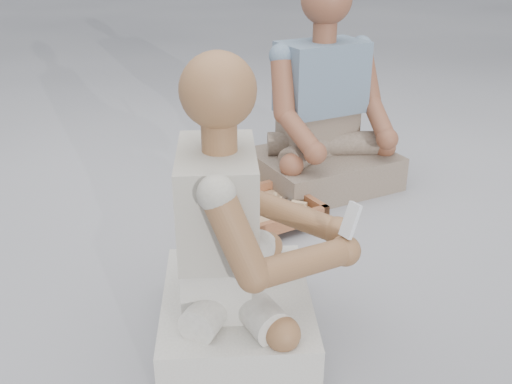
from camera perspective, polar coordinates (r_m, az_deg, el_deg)
name	(u,v)px	position (r m, az deg, el deg)	size (l,w,h in m)	color
ground	(273,274)	(2.16, 1.72, -8.18)	(60.00, 60.00, 0.00)	#9C9BA1
carved_panel	(276,187)	(2.82, 2.00, 0.55)	(0.62, 0.41, 0.04)	#AB7B42
tool_tray	(260,211)	(2.48, 0.39, -1.89)	(0.53, 0.46, 0.06)	brown
chisel_0	(245,201)	(2.54, -1.09, -0.90)	(0.18, 0.15, 0.02)	silver
chisel_1	(273,214)	(2.42, 1.67, -2.21)	(0.10, 0.21, 0.02)	silver
chisel_2	(270,202)	(2.54, 1.46, -0.97)	(0.22, 0.05, 0.02)	silver
chisel_3	(290,195)	(2.59, 3.45, -0.30)	(0.20, 0.12, 0.02)	silver
chisel_4	(277,199)	(2.57, 2.07, -0.74)	(0.08, 0.22, 0.02)	silver
chisel_5	(259,212)	(2.45, 0.30, -2.05)	(0.21, 0.11, 0.02)	silver
chisel_6	(293,208)	(2.49, 3.76, -1.57)	(0.21, 0.11, 0.02)	silver
chisel_7	(294,197)	(2.57, 3.80, -0.50)	(0.20, 0.13, 0.02)	silver
chisel_8	(295,202)	(2.52, 3.90, -1.05)	(0.17, 0.16, 0.02)	silver
chisel_9	(245,198)	(2.57, -1.07, -0.56)	(0.15, 0.18, 0.02)	silver
chisel_10	(261,206)	(2.51, 0.53, -1.42)	(0.22, 0.08, 0.02)	silver
chisel_11	(256,202)	(2.52, 0.04, -1.01)	(0.22, 0.04, 0.02)	silver
wood_chip_0	(185,209)	(2.65, -7.12, -1.67)	(0.02, 0.01, 0.00)	tan
wood_chip_1	(284,222)	(2.52, 2.78, -3.03)	(0.02, 0.01, 0.00)	tan
wood_chip_2	(327,237)	(2.41, 7.15, -4.51)	(0.02, 0.01, 0.00)	tan
wood_chip_3	(231,205)	(2.67, -2.48, -1.29)	(0.02, 0.01, 0.00)	tan
wood_chip_4	(217,270)	(2.18, -3.93, -7.75)	(0.02, 0.01, 0.00)	tan
wood_chip_5	(283,222)	(2.52, 2.68, -2.97)	(0.02, 0.01, 0.00)	tan
wood_chip_6	(315,205)	(2.68, 5.88, -1.32)	(0.02, 0.01, 0.00)	tan
wood_chip_7	(273,192)	(2.80, 1.69, -0.03)	(0.02, 0.01, 0.00)	tan
wood_chip_8	(250,190)	(2.82, -0.59, 0.18)	(0.02, 0.01, 0.00)	tan
craftsman	(234,250)	(1.71, -2.19, -5.85)	(0.67, 0.68, 0.89)	beige
companion	(324,120)	(2.80, 6.81, 7.19)	(0.70, 0.59, 1.01)	#7C6859
mobile_phone	(350,220)	(1.64, 9.43, -2.78)	(0.06, 0.05, 0.10)	silver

